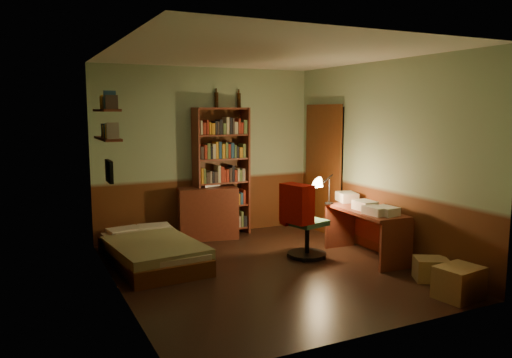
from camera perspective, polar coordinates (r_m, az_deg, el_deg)
name	(u,v)px	position (r m, az deg, el deg)	size (l,w,h in m)	color
floor	(265,271)	(6.25, 1.02, -10.42)	(3.50, 4.00, 0.02)	black
ceiling	(265,53)	(5.97, 1.08, 14.20)	(3.50, 4.00, 0.02)	silver
wall_back	(207,152)	(7.81, -5.66, 3.05)	(3.50, 0.02, 2.60)	#8CA782
wall_left	(115,173)	(5.41, -15.81, 0.65)	(0.02, 4.00, 2.60)	#8CA782
wall_right	(381,159)	(6.94, 14.12, 2.25)	(0.02, 4.00, 2.60)	#8CA782
wall_front	(374,189)	(4.29, 13.31, -1.09)	(3.50, 0.02, 2.60)	#8CA782
doorway	(324,171)	(7.99, 7.83, 0.96)	(0.06, 0.90, 2.00)	black
door_trim	(323,171)	(7.97, 7.62, 0.95)	(0.02, 0.98, 2.08)	#4A240E
bed	(152,243)	(6.58, -11.85, -7.16)	(0.95, 1.78, 0.53)	#728D52
dresser	(208,213)	(7.68, -5.54, -3.86)	(0.89, 0.44, 0.79)	#5C2719
mini_stereo	(209,181)	(7.74, -5.43, -0.23)	(0.28, 0.22, 0.15)	#B2B2B7
bookshelf	(221,172)	(7.75, -3.97, 0.78)	(0.85, 0.27, 1.99)	#5C2719
bottle_left	(216,100)	(7.79, -4.56, 8.99)	(0.06, 0.06, 0.23)	black
bottle_right	(239,100)	(7.93, -1.97, 8.97)	(0.06, 0.06, 0.22)	black
desk	(366,234)	(6.81, 12.47, -6.14)	(0.50, 1.21, 0.65)	#5C2719
paper_stack	(347,197)	(7.27, 10.36, -2.03)	(0.24, 0.33, 0.13)	silver
desk_lamp	(329,180)	(7.00, 8.39, -0.17)	(0.20, 0.20, 0.66)	black
office_chair	(307,215)	(6.67, 5.90, -4.15)	(0.57, 0.50, 1.14)	#316042
red_jacket	(313,154)	(6.56, 6.55, 2.89)	(0.23, 0.43, 0.50)	#A00E06
wall_shelf_lower	(108,139)	(6.48, -16.60, 4.44)	(0.20, 0.90, 0.03)	#5C2719
wall_shelf_upper	(106,110)	(6.47, -16.72, 7.53)	(0.20, 0.90, 0.03)	#5C2719
framed_picture	(109,171)	(6.01, -16.43, 0.84)	(0.04, 0.32, 0.26)	black
cardboard_box_a	(459,283)	(5.72, 22.17, -10.90)	(0.45, 0.36, 0.34)	olive
cardboard_box_b	(431,269)	(6.19, 19.39, -9.70)	(0.37, 0.30, 0.26)	olive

